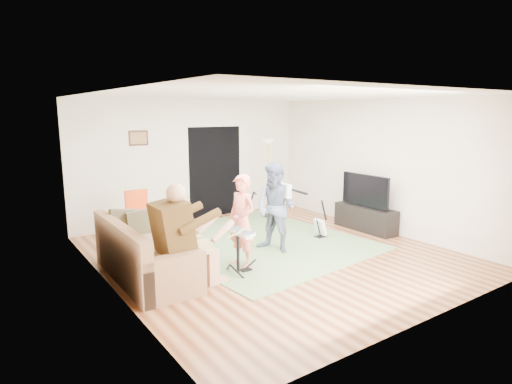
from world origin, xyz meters
TOP-DOWN VIEW (x-y plane):
  - floor at (0.00, 0.00)m, footprint 6.00×6.00m
  - walls at (0.00, 0.00)m, footprint 5.50×6.00m
  - ceiling at (0.00, 0.00)m, footprint 6.00×6.00m
  - window_blinds at (-2.74, 0.20)m, footprint 0.00×2.05m
  - doorway at (0.55, 2.99)m, footprint 2.10×0.00m
  - picture_frame at (-1.25, 2.99)m, footprint 0.42×0.03m
  - area_rug at (0.15, 0.68)m, footprint 3.80×4.19m
  - sofa at (-2.30, 0.18)m, footprint 0.89×2.16m
  - drummer at (-1.85, -0.47)m, footprint 0.97×0.54m
  - drum_kit at (-1.00, -0.47)m, footprint 0.39×0.70m
  - singer at (-0.78, -0.23)m, footprint 0.44×0.59m
  - microphone at (-0.58, -0.23)m, footprint 0.06×0.06m
  - guitarist at (0.12, 0.07)m, footprint 0.83×0.93m
  - guitar_held at (0.32, 0.07)m, footprint 0.17×0.61m
  - guitar_spare at (1.35, 0.23)m, footprint 0.27×0.24m
  - torchiere_lamp at (1.51, 2.20)m, footprint 0.33×0.33m
  - dining_chair at (-1.74, 1.77)m, footprint 0.47×0.49m
  - tv_cabinet at (2.50, 0.10)m, footprint 0.40×1.40m
  - television at (2.45, 0.10)m, footprint 0.06×1.17m

SIDE VIEW (x-z plane):
  - floor at x=0.00m, z-range 0.00..0.00m
  - area_rug at x=0.15m, z-range 0.00..0.02m
  - guitar_spare at x=1.35m, z-range -0.16..0.59m
  - tv_cabinet at x=2.50m, z-range 0.00..0.50m
  - sofa at x=-2.30m, z-range -0.15..0.73m
  - drum_kit at x=-1.00m, z-range -0.05..0.67m
  - dining_chair at x=-1.74m, z-range -0.15..0.87m
  - drummer at x=-1.85m, z-range -0.16..1.33m
  - singer at x=-0.78m, z-range 0.00..1.49m
  - guitarist at x=0.12m, z-range 0.00..1.58m
  - television at x=2.45m, z-range 0.52..1.18m
  - doorway at x=0.55m, z-range 0.00..2.10m
  - guitar_held at x=0.32m, z-range 0.94..1.20m
  - microphone at x=-0.58m, z-range 0.99..1.23m
  - torchiere_lamp at x=1.51m, z-range 0.34..2.15m
  - walls at x=0.00m, z-range 0.00..2.70m
  - window_blinds at x=-2.74m, z-range 0.53..2.58m
  - picture_frame at x=-1.25m, z-range 1.74..2.06m
  - ceiling at x=0.00m, z-range 2.70..2.70m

